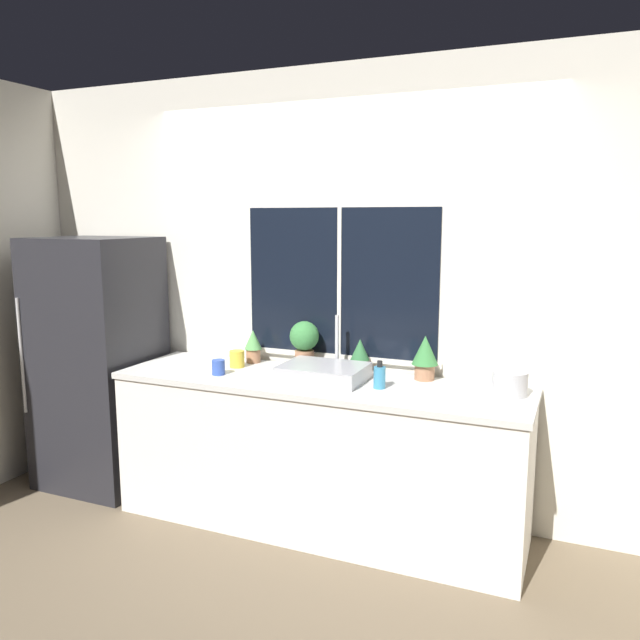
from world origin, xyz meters
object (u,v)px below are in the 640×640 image
potted_plant_center_left (304,341)px  mug_blue (218,367)px  refrigerator (98,363)px  potted_plant_center_right (360,355)px  sink (324,372)px  potted_plant_far_left (253,345)px  mug_yellow (237,359)px  soap_bottle (380,377)px  potted_plant_far_right (425,355)px  kettle (510,382)px

potted_plant_center_left → mug_blue: (-0.40, -0.36, -0.13)m
refrigerator → potted_plant_center_right: bearing=7.7°
sink → refrigerator: bearing=-179.7°
potted_plant_far_left → mug_yellow: size_ratio=2.03×
potted_plant_far_left → potted_plant_center_left: bearing=0.0°
soap_bottle → mug_yellow: 0.97m
potted_plant_center_right → potted_plant_far_right: 0.39m
potted_plant_center_left → potted_plant_center_right: bearing=0.0°
potted_plant_far_left → kettle: size_ratio=1.16×
potted_plant_far_left → sink: bearing=-21.6°
potted_plant_far_right → kettle: potted_plant_far_right is taller
mug_yellow → mug_blue: 0.21m
mug_blue → kettle: kettle is taller
potted_plant_center_right → mug_yellow: size_ratio=2.01×
potted_plant_far_left → potted_plant_center_left: 0.36m
potted_plant_far_left → potted_plant_far_right: potted_plant_far_right is taller
kettle → potted_plant_center_left: bearing=173.5°
mug_yellow → sink: bearing=-7.3°
kettle → potted_plant_center_right: bearing=170.9°
potted_plant_center_left → potted_plant_center_right: size_ratio=1.40×
refrigerator → mug_yellow: (1.03, 0.09, 0.10)m
sink → soap_bottle: 0.35m
refrigerator → potted_plant_far_left: bearing=12.9°
mug_yellow → mug_blue: size_ratio=1.15×
refrigerator → potted_plant_center_right: size_ratio=8.09×
sink → mug_yellow: bearing=172.7°
sink → potted_plant_far_right: (0.53, 0.23, 0.10)m
potted_plant_center_left → soap_bottle: (0.57, -0.28, -0.11)m
potted_plant_center_right → soap_bottle: (0.21, -0.28, -0.05)m
mug_blue → potted_plant_center_right: bearing=25.5°
sink → potted_plant_far_left: size_ratio=2.23×
potted_plant_far_left → soap_bottle: bearing=-16.5°
refrigerator → sink: bearing=0.3°
potted_plant_far_left → potted_plant_center_right: bearing=0.0°
refrigerator → potted_plant_center_right: refrigerator is taller
potted_plant_center_right → potted_plant_far_right: size_ratio=0.81×
refrigerator → kettle: size_ratio=9.21×
mug_yellow → kettle: size_ratio=0.57×
soap_bottle → mug_yellow: bearing=172.8°
potted_plant_center_right → mug_yellow: (-0.75, -0.15, -0.06)m
potted_plant_far_left → potted_plant_far_right: (1.12, 0.00, 0.03)m
kettle → potted_plant_far_right: bearing=163.9°
potted_plant_far_right → potted_plant_center_right: bearing=180.0°
sink → potted_plant_far_left: (-0.59, 0.23, 0.07)m
potted_plant_center_right → soap_bottle: potted_plant_center_right is taller
potted_plant_center_right → mug_blue: size_ratio=2.31×
sink → kettle: (1.01, 0.09, 0.02)m
potted_plant_center_left → mug_blue: potted_plant_center_left is taller
potted_plant_far_right → mug_blue: (-1.15, -0.36, -0.10)m
sink → mug_yellow: size_ratio=4.54×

